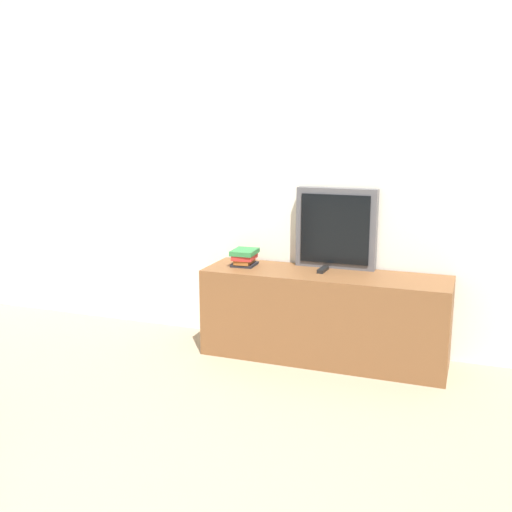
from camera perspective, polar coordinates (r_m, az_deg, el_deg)
name	(u,v)px	position (r m, az deg, el deg)	size (l,w,h in m)	color
wall_back	(226,162)	(4.42, -2.87, 8.98)	(9.00, 0.06, 2.60)	silver
tv_stand	(324,316)	(4.07, 6.50, -5.72)	(1.63, 0.46, 0.60)	brown
television	(336,228)	(4.11, 7.64, 2.63)	(0.55, 0.09, 0.55)	#4C4C51
book_stack	(245,257)	(4.17, -1.10, -0.10)	(0.17, 0.21, 0.11)	black
remote_on_stand	(323,270)	(4.04, 6.39, -1.30)	(0.05, 0.15, 0.02)	black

